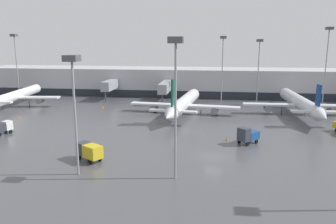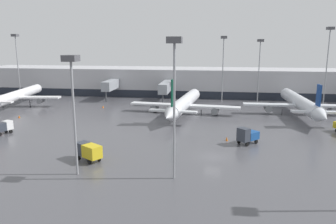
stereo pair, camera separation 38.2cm
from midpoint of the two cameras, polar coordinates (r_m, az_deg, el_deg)
ground_plane at (r=52.00m, az=7.71°, el=-7.69°), size 320.00×320.00×0.00m
terminal_building at (r=111.57m, az=7.90°, el=5.18°), size 160.00×30.08×9.00m
parked_jet_0 at (r=86.87m, az=21.88°, el=1.49°), size 27.64×36.79×9.00m
parked_jet_1 at (r=99.71m, az=-25.08°, el=2.56°), size 23.93×34.64×8.48m
parked_jet_2 at (r=82.05m, az=2.65°, el=1.55°), size 27.80×36.03×9.86m
service_truck_1 at (r=50.60m, az=-13.75°, el=-6.56°), size 4.67×3.93×2.64m
service_truck_2 at (r=59.03m, az=13.51°, el=-3.92°), size 4.15×4.16×3.00m
service_truck_3 at (r=70.93m, az=-27.07°, el=-2.37°), size 2.80×4.14×2.44m
traffic_cone_0 at (r=91.19m, az=-11.44°, el=0.89°), size 0.47×0.47×0.58m
traffic_cone_1 at (r=85.01m, az=-24.69°, el=-0.76°), size 0.43×0.43×0.61m
traffic_cone_3 at (r=60.45m, az=10.06°, el=-4.59°), size 0.43×0.43×0.74m
apron_light_mast_0 at (r=101.85m, az=15.49°, el=9.93°), size 1.80×1.80×18.50m
apron_light_mast_1 at (r=40.22m, az=1.06°, el=7.58°), size 1.80×1.80×18.10m
apron_light_mast_2 at (r=101.94m, az=25.98°, el=10.39°), size 1.80×1.80×21.70m
apron_light_mast_4 at (r=43.42m, az=-16.47°, el=5.36°), size 1.80×1.80×15.88m
apron_light_mast_5 at (r=98.49m, az=9.42°, el=10.50°), size 1.80×1.80×19.39m
apron_light_mast_6 at (r=117.71m, az=-25.17°, el=10.02°), size 1.80×1.80×20.19m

